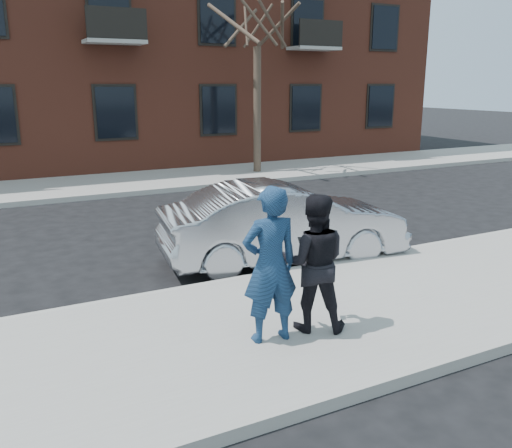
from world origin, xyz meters
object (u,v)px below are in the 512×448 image
street_tree (257,9)px  man_hoodie (270,265)px  man_peacoat (313,263)px  silver_sedan (284,223)px

street_tree → man_hoodie: 13.68m
man_hoodie → man_peacoat: bearing=-171.6°
street_tree → silver_sedan: street_tree is taller
man_peacoat → man_hoodie: bearing=32.8°
man_hoodie → street_tree: bearing=-111.3°
street_tree → man_hoodie: bearing=-116.6°
man_hoodie → silver_sedan: bearing=-117.4°
street_tree → silver_sedan: 10.69m
man_hoodie → man_peacoat: (0.63, 0.03, -0.08)m
street_tree → man_hoodie: size_ratio=3.58×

